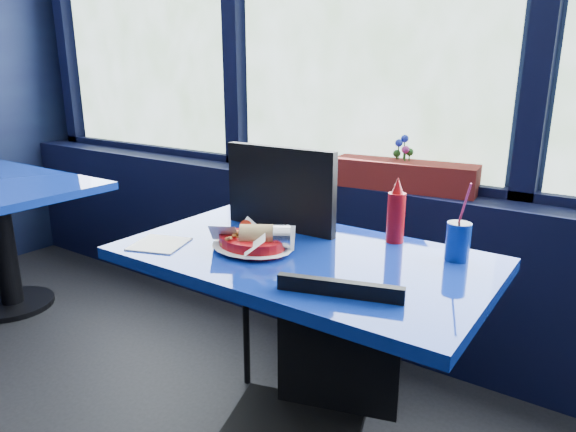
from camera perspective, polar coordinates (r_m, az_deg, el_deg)
The scene contains 10 objects.
window_sill at distance 2.65m, azimuth 6.43°, elevation -4.53°, with size 5.00×0.26×0.80m, color black.
near_table at distance 1.76m, azimuth 1.58°, elevation -9.67°, with size 1.20×0.70×0.75m.
chair_near_front at distance 1.48m, azimuth 2.36°, elevation -20.27°, with size 0.45×0.45×0.79m.
chair_near_back at distance 2.08m, azimuth 1.39°, elevation -4.20°, with size 0.49×0.50×1.06m.
planter_box at distance 2.38m, azimuth 12.73°, elevation 4.42°, with size 0.64×0.16×0.13m, color maroon.
flower_vase at distance 2.42m, azimuth 12.47°, elevation 4.82°, with size 0.13×0.13×0.24m.
food_basket at distance 1.70m, azimuth -3.85°, elevation -2.74°, with size 0.28×0.27×0.09m.
ketchup_bottle at distance 1.80m, azimuth 11.91°, elevation 0.26°, with size 0.06×0.06×0.23m.
soda_cup at distance 1.69m, azimuth 18.37°, elevation -2.59°, with size 0.08×0.08×0.25m.
napkin at distance 1.81m, azimuth -14.09°, elevation -3.03°, with size 0.17×0.17×0.00m, color white.
Camera 1 is at (1.16, 0.67, 1.33)m, focal length 32.00 mm.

